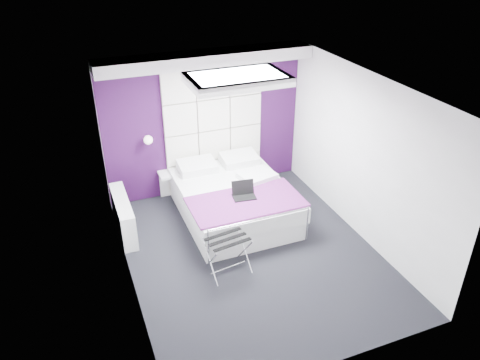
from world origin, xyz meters
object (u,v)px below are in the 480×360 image
Objects in this scene: wall_lamp at (148,139)px; luggage_rack at (228,255)px; radiator at (123,216)px; nightstand at (171,174)px; laptop at (243,193)px; bed at (234,200)px.

luggage_rack is at bearing -76.16° from wall_lamp.
wall_lamp reaches higher than radiator.
nightstand is at bearing 87.57° from luggage_rack.
laptop reaches higher than nightstand.
nightstand is at bearing -6.83° from wall_lamp.
laptop is at bearing -18.45° from radiator.
nightstand is at bearing 36.47° from radiator.
wall_lamp is 0.12× the size of radiator.
nightstand is 1.58m from laptop.
wall_lamp is at bearing 49.90° from radiator.
wall_lamp reaches higher than luggage_rack.
laptop is (1.82, -0.61, 0.36)m from radiator.
wall_lamp is 1.35m from radiator.
radiator is at bearing 119.65° from luggage_rack.
bed reaches higher than radiator.
luggage_rack is at bearing -115.78° from laptop.
wall_lamp is 2.55m from luggage_rack.
laptop is at bearing -57.48° from nightstand.
wall_lamp is 0.26× the size of luggage_rack.
wall_lamp is at bearing 173.17° from nightstand.
wall_lamp is at bearing 138.06° from laptop.
luggage_rack is at bearing -114.28° from bed.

